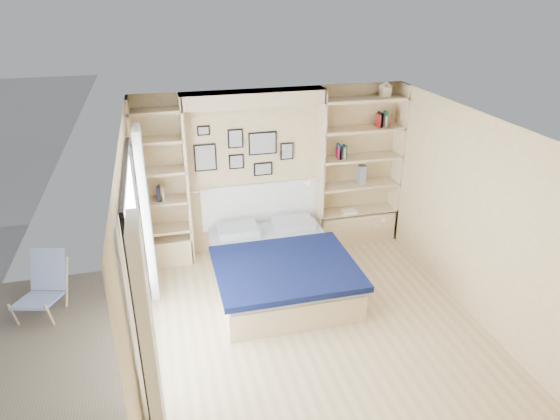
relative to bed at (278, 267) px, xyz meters
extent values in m
plane|color=#D3B184|center=(0.21, -1.05, -0.28)|extent=(4.50, 4.50, 0.00)
plane|color=#E4C386|center=(0.21, 1.20, 0.97)|extent=(4.00, 0.00, 4.00)
plane|color=#E4C386|center=(0.21, -3.30, 0.97)|extent=(4.00, 0.00, 4.00)
plane|color=#E4C386|center=(-1.79, -1.05, 0.97)|extent=(0.00, 4.50, 4.50)
plane|color=#E4C386|center=(2.21, -1.05, 0.97)|extent=(0.00, 4.50, 4.50)
plane|color=white|center=(0.21, -1.05, 2.22)|extent=(4.50, 4.50, 0.00)
cube|color=beige|center=(-1.09, 1.02, 0.97)|extent=(0.04, 0.35, 2.50)
cube|color=beige|center=(0.91, 1.02, 0.97)|extent=(0.04, 0.35, 2.50)
cube|color=beige|center=(-0.09, 1.02, 2.12)|extent=(2.00, 0.35, 0.20)
cube|color=beige|center=(2.19, 1.02, 0.97)|extent=(0.04, 0.35, 2.50)
cube|color=beige|center=(-1.77, 1.02, 0.97)|extent=(0.04, 0.35, 2.50)
cube|color=beige|center=(1.56, 1.02, -0.03)|extent=(1.30, 0.35, 0.50)
cube|color=beige|center=(-1.44, 1.02, -0.08)|extent=(0.70, 0.35, 0.40)
cube|color=black|center=(-1.76, -1.05, 1.95)|extent=(0.04, 2.08, 0.06)
cube|color=black|center=(-1.76, -1.05, -0.25)|extent=(0.04, 2.08, 0.06)
cube|color=black|center=(-1.76, -2.07, 0.82)|extent=(0.04, 0.06, 2.20)
cube|color=black|center=(-1.76, -0.03, 0.82)|extent=(0.04, 0.06, 2.20)
cube|color=silver|center=(-1.77, -1.05, 0.84)|extent=(0.01, 2.00, 2.20)
cube|color=white|center=(-1.67, -2.35, 0.87)|extent=(0.10, 0.45, 2.30)
cube|color=white|center=(-1.67, 0.25, 0.87)|extent=(0.10, 0.45, 2.30)
cube|color=beige|center=(1.56, 1.02, 0.22)|extent=(1.30, 0.35, 0.04)
cube|color=beige|center=(1.56, 1.02, 0.67)|extent=(1.30, 0.35, 0.04)
cube|color=beige|center=(1.56, 1.02, 1.12)|extent=(1.30, 0.35, 0.04)
cube|color=beige|center=(1.56, 1.02, 1.57)|extent=(1.30, 0.35, 0.04)
cube|color=beige|center=(1.56, 1.02, 2.02)|extent=(1.30, 0.35, 0.04)
cube|color=beige|center=(-1.44, 1.02, 0.27)|extent=(0.70, 0.35, 0.04)
cube|color=beige|center=(-1.44, 1.02, 0.72)|extent=(0.70, 0.35, 0.04)
cube|color=beige|center=(-1.44, 1.02, 1.17)|extent=(0.70, 0.35, 0.04)
cube|color=beige|center=(-1.44, 1.02, 1.62)|extent=(0.70, 0.35, 0.04)
cube|color=beige|center=(-1.44, 1.02, 2.02)|extent=(0.70, 0.35, 0.04)
cube|color=beige|center=(0.00, -0.01, -0.10)|extent=(1.71, 2.14, 0.37)
cube|color=#AEB4BD|center=(0.00, -0.01, 0.14)|extent=(1.67, 2.10, 0.10)
cube|color=#0A1137|center=(0.00, -0.38, 0.21)|extent=(1.81, 1.49, 0.08)
cube|color=#AEB4BD|center=(-0.43, 0.75, 0.25)|extent=(0.59, 0.43, 0.12)
cube|color=#AEB4BD|center=(0.43, 0.75, 0.25)|extent=(0.59, 0.43, 0.12)
cube|color=white|center=(0.00, 1.17, 0.44)|extent=(1.81, 0.04, 0.70)
cube|color=black|center=(-0.79, 1.17, 1.27)|extent=(0.32, 0.02, 0.40)
cube|color=gray|center=(-0.79, 1.16, 1.27)|extent=(0.28, 0.01, 0.36)
cube|color=black|center=(-0.34, 1.17, 1.52)|extent=(0.22, 0.02, 0.28)
cube|color=gray|center=(-0.34, 1.16, 1.52)|extent=(0.18, 0.01, 0.24)
cube|color=black|center=(-0.34, 1.17, 1.17)|extent=(0.22, 0.02, 0.22)
cube|color=gray|center=(-0.34, 1.16, 1.17)|extent=(0.18, 0.01, 0.18)
cube|color=black|center=(0.06, 1.17, 1.42)|extent=(0.42, 0.02, 0.34)
cube|color=gray|center=(0.06, 1.16, 1.42)|extent=(0.38, 0.01, 0.30)
cube|color=black|center=(0.06, 1.17, 1.02)|extent=(0.28, 0.02, 0.20)
cube|color=gray|center=(0.06, 1.16, 1.02)|extent=(0.24, 0.01, 0.16)
cube|color=black|center=(0.43, 1.17, 1.27)|extent=(0.20, 0.02, 0.26)
cube|color=gray|center=(0.43, 1.16, 1.27)|extent=(0.16, 0.01, 0.22)
cube|color=black|center=(-0.79, 1.17, 1.67)|extent=(0.18, 0.02, 0.14)
cube|color=gray|center=(-0.79, 1.16, 1.67)|extent=(0.14, 0.01, 0.10)
cylinder|color=silver|center=(-0.95, 0.95, 0.84)|extent=(0.20, 0.02, 0.02)
cone|color=white|center=(-0.85, 0.95, 0.82)|extent=(0.13, 0.12, 0.15)
cylinder|color=silver|center=(0.77, 0.95, 0.84)|extent=(0.20, 0.02, 0.02)
cone|color=white|center=(0.67, 0.95, 0.82)|extent=(0.13, 0.12, 0.15)
cube|color=#A91A39|center=(1.19, 1.02, 1.22)|extent=(0.02, 0.15, 0.17)
cube|color=navy|center=(1.20, 1.02, 1.25)|extent=(0.03, 0.15, 0.22)
cube|color=black|center=(1.21, 1.02, 1.24)|extent=(0.03, 0.15, 0.21)
cube|color=#BFB28C|center=(1.27, 1.02, 1.22)|extent=(0.04, 0.15, 0.17)
cube|color=#26593F|center=(1.29, 1.02, 1.24)|extent=(0.03, 0.15, 0.20)
cube|color=#A51E1E|center=(1.79, 1.02, 1.68)|extent=(0.02, 0.15, 0.20)
cube|color=navy|center=(1.83, 1.02, 1.69)|extent=(0.03, 0.15, 0.22)
cube|color=black|center=(1.83, 1.02, 1.70)|extent=(0.03, 0.15, 0.22)
cube|color=#BFB28C|center=(1.91, 1.02, 1.67)|extent=(0.04, 0.15, 0.17)
cube|color=#2E6044|center=(1.93, 1.02, 1.70)|extent=(0.03, 0.15, 0.23)
cube|color=#A51E1E|center=(1.96, 1.02, 1.69)|extent=(0.03, 0.15, 0.20)
cube|color=navy|center=(-1.51, 1.02, 0.83)|extent=(0.02, 0.15, 0.20)
cube|color=black|center=(-1.49, 1.02, 0.84)|extent=(0.03, 0.15, 0.21)
cube|color=#BFB28C|center=(-1.44, 1.02, 0.84)|extent=(0.03, 0.15, 0.21)
cube|color=beige|center=(1.87, 1.02, 2.11)|extent=(0.13, 0.13, 0.15)
cone|color=beige|center=(1.87, 1.02, 2.23)|extent=(0.20, 0.20, 0.08)
cube|color=slate|center=(1.59, 1.02, 0.84)|extent=(0.12, 0.12, 0.30)
cube|color=white|center=(1.41, 0.97, 0.25)|extent=(0.22, 0.16, 0.03)
cylinder|color=tan|center=(-3.33, -0.16, -0.08)|extent=(0.06, 0.14, 0.39)
cylinder|color=tan|center=(-2.91, -0.27, -0.08)|extent=(0.06, 0.14, 0.39)
cylinder|color=tan|center=(-3.19, 0.37, 0.01)|extent=(0.11, 0.32, 0.64)
cylinder|color=tan|center=(-2.77, 0.26, 0.01)|extent=(0.11, 0.32, 0.64)
cube|color=#3048AF|center=(-3.07, -0.02, -0.01)|extent=(0.57, 0.64, 0.14)
cube|color=#3048AF|center=(-2.97, 0.34, 0.21)|extent=(0.49, 0.32, 0.52)
camera|label=1|loc=(-1.43, -5.73, 3.58)|focal=32.00mm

